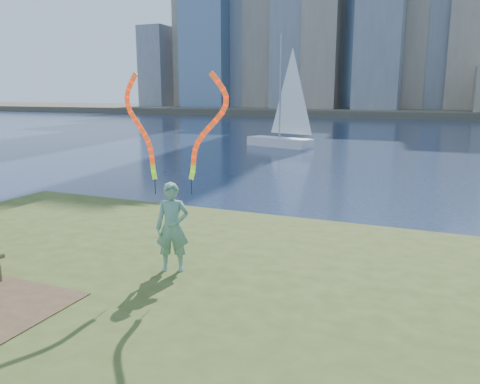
% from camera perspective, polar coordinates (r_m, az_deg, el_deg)
% --- Properties ---
extents(ground, '(320.00, 320.00, 0.00)m').
position_cam_1_polar(ground, '(9.97, -8.20, -13.28)').
color(ground, '#1A2842').
rests_on(ground, ground).
extents(grassy_knoll, '(20.00, 18.00, 0.80)m').
position_cam_1_polar(grassy_knoll, '(8.17, -17.01, -17.05)').
color(grassy_knoll, '#3A4A1A').
rests_on(grassy_knoll, ground).
extents(far_shore, '(320.00, 40.00, 1.20)m').
position_cam_1_polar(far_shore, '(102.84, 20.67, 9.17)').
color(far_shore, '#484334').
rests_on(far_shore, ground).
extents(woman_with_ribbons, '(1.96, 0.84, 4.13)m').
position_cam_1_polar(woman_with_ribbons, '(9.09, -8.27, -1.11)').
color(woman_with_ribbons, '#1F7349').
rests_on(woman_with_ribbons, grassy_knoll).
extents(sailboat, '(5.79, 3.38, 8.80)m').
position_cam_1_polar(sailboat, '(37.82, 5.24, 7.78)').
color(sailboat, silver).
rests_on(sailboat, ground).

